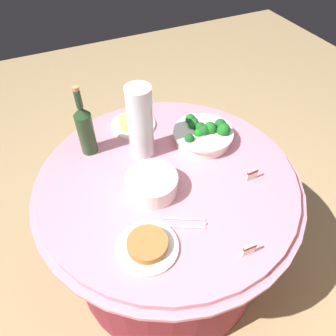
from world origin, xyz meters
name	(u,v)px	position (x,y,z in m)	size (l,w,h in m)	color
ground_plane	(168,260)	(0.00, 0.00, 0.00)	(6.00, 6.00, 0.00)	tan
buffet_table	(168,224)	(0.00, 0.00, 0.38)	(1.16, 1.16, 0.74)	maroon
broccoli_bowl	(204,134)	(-0.25, -0.14, 0.78)	(0.28, 0.28, 0.11)	white
plate_stack	(152,184)	(0.09, 0.04, 0.78)	(0.21, 0.21, 0.08)	white
wine_bottle	(85,129)	(0.26, -0.30, 0.87)	(0.07, 0.07, 0.34)	#213E1F
decorative_fruit_vase	(140,125)	(0.04, -0.18, 0.90)	(0.11, 0.11, 0.34)	silver
serving_tongs	(186,223)	(0.04, 0.25, 0.74)	(0.16, 0.11, 0.01)	silver
food_plate_peanuts	(148,245)	(0.21, 0.28, 0.76)	(0.22, 0.22, 0.04)	white
food_plate_noodles	(133,123)	(0.01, -0.39, 0.76)	(0.22, 0.22, 0.04)	white
label_placard_front	(249,249)	(-0.10, 0.45, 0.77)	(0.05, 0.01, 0.05)	white
label_placard_mid	(252,174)	(-0.31, 0.16, 0.77)	(0.05, 0.01, 0.05)	white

